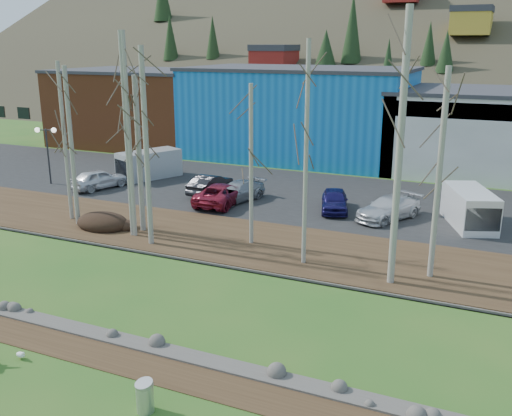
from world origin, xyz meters
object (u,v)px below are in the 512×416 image
at_px(car_3, 237,192).
at_px(car_0, 99,179).
at_px(car_2, 222,194).
at_px(van_grey, 147,165).
at_px(street_lamp, 47,140).
at_px(van_white, 470,209).
at_px(litter_bin, 145,398).
at_px(seagull, 21,355).
at_px(car_5, 389,208).
at_px(car_4, 335,200).
at_px(car_1, 210,184).

bearing_deg(car_3, car_0, -158.41).
distance_m(car_2, car_3, 1.25).
height_order(car_2, car_3, car_2).
height_order(car_3, van_grey, van_grey).
relative_size(street_lamp, van_white, 0.82).
bearing_deg(van_white, van_grey, 152.40).
xyz_separation_m(litter_bin, seagull, (-5.56, 0.67, -0.28)).
bearing_deg(street_lamp, car_5, -17.65).
distance_m(car_4, van_grey, 16.38).
relative_size(car_3, car_5, 0.95).
xyz_separation_m(car_2, car_4, (7.23, 1.50, -0.02)).
bearing_deg(car_4, street_lamp, 167.35).
bearing_deg(van_grey, seagull, -40.49).
distance_m(litter_bin, car_1, 24.69).
relative_size(street_lamp, car_0, 0.99).
bearing_deg(car_1, car_5, 179.24).
relative_size(car_0, car_4, 1.07).
height_order(car_4, van_grey, van_grey).
bearing_deg(street_lamp, car_0, -17.47).
bearing_deg(van_grey, street_lamp, -117.09).
distance_m(seagull, car_1, 22.35).
bearing_deg(car_5, litter_bin, -70.18).
height_order(car_3, van_white, van_white).
distance_m(car_0, car_4, 17.50).
bearing_deg(car_1, van_grey, -14.62).
bearing_deg(van_white, car_5, 165.48).
bearing_deg(car_0, car_5, -159.41).
distance_m(street_lamp, car_1, 13.03).
bearing_deg(car_5, car_0, -150.05).
relative_size(car_1, van_grey, 0.79).
distance_m(car_4, car_5, 3.52).
bearing_deg(car_5, seagull, -84.59).
height_order(car_4, van_white, van_white).
bearing_deg(car_2, car_3, -118.41).
distance_m(van_white, van_grey, 24.37).
distance_m(car_3, car_4, 6.69).
height_order(van_white, van_grey, van_grey).
relative_size(car_3, car_4, 1.11).
bearing_deg(seagull, van_white, 68.52).
bearing_deg(car_1, car_4, 179.98).
height_order(car_5, van_white, van_white).
height_order(car_0, van_grey, van_grey).
height_order(seagull, car_0, car_0).
relative_size(van_white, van_grey, 0.98).
height_order(car_1, car_5, car_1).
xyz_separation_m(seagull, car_2, (-2.43, 19.81, 0.68)).
height_order(car_1, car_3, car_1).
relative_size(litter_bin, car_0, 0.21).
bearing_deg(car_3, car_4, 19.33).
bearing_deg(car_2, car_5, -175.77).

